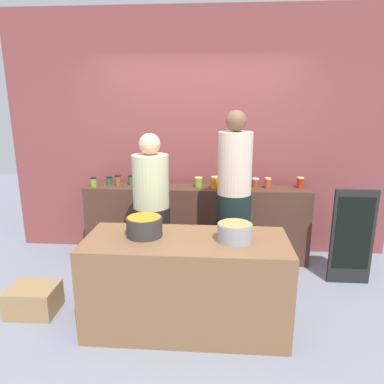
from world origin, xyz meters
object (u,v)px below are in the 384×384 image
preserve_jar_1 (109,181)px  preserve_jar_9 (255,183)px  preserve_jar_3 (132,180)px  cooking_pot_left (144,226)px  preserve_jar_2 (118,181)px  preserve_jar_4 (159,180)px  preserve_jar_6 (215,182)px  preserve_jar_11 (300,183)px  cook_with_tongs (152,220)px  chalkboard_sign (352,237)px  preserve_jar_5 (198,182)px  preserve_jar_0 (93,182)px  cooking_pot_center (235,232)px  preserve_jar_7 (226,181)px  preserve_jar_10 (268,183)px  cook_in_cap (234,210)px  bread_crate (34,300)px  preserve_jar_8 (239,184)px

preserve_jar_1 → preserve_jar_9: 1.79m
preserve_jar_3 → cooking_pot_left: preserve_jar_3 is taller
preserve_jar_2 → preserve_jar_3: size_ratio=1.11×
preserve_jar_4 → preserve_jar_6: size_ratio=0.91×
preserve_jar_11 → cook_with_tongs: 1.83m
preserve_jar_6 → chalkboard_sign: 1.61m
preserve_jar_2 → chalkboard_sign: (2.64, -0.51, -0.45)m
preserve_jar_9 → chalkboard_sign: chalkboard_sign is taller
preserve_jar_9 → preserve_jar_5: bearing=-176.2°
preserve_jar_0 → cooking_pot_center: preserve_jar_0 is taller
preserve_jar_1 → cooking_pot_left: 1.59m
preserve_jar_11 → preserve_jar_2: bearing=-178.5°
preserve_jar_3 → cooking_pot_left: (0.45, -1.42, -0.08)m
preserve_jar_0 → preserve_jar_6: 1.46m
cooking_pot_left → cook_with_tongs: cook_with_tongs is taller
preserve_jar_6 → preserve_jar_9: 0.50m
preserve_jar_0 → preserve_jar_1: bearing=34.5°
preserve_jar_7 → preserve_jar_10: bearing=-6.2°
preserve_jar_0 → preserve_jar_10: bearing=1.7°
cook_in_cap → chalkboard_sign: size_ratio=1.76×
preserve_jar_5 → cook_in_cap: bearing=-58.9°
preserve_jar_10 → cooking_pot_center: size_ratio=0.45×
cook_in_cap → bread_crate: bearing=-160.1°
preserve_jar_4 → cooking_pot_center: preserve_jar_4 is taller
preserve_jar_3 → preserve_jar_2: bearing=-155.7°
preserve_jar_3 → chalkboard_sign: 2.60m
preserve_jar_2 → preserve_jar_3: 0.17m
preserve_jar_3 → bread_crate: (-0.63, -1.38, -0.85)m
cooking_pot_left → bread_crate: (-1.08, 0.04, -0.77)m
preserve_jar_0 → preserve_jar_7: bearing=4.1°
preserve_jar_0 → preserve_jar_2: bearing=9.4°
preserve_jar_8 → cooking_pot_left: (-0.86, -1.31, -0.08)m
preserve_jar_2 → preserve_jar_3: (0.15, 0.07, -0.01)m
preserve_jar_11 → preserve_jar_8: bearing=-172.4°
preserve_jar_3 → cooking_pot_center: bearing=-50.9°
preserve_jar_0 → preserve_jar_6: bearing=0.5°
preserve_jar_1 → preserve_jar_10: (1.93, -0.05, 0.01)m
preserve_jar_9 → preserve_jar_11: 0.53m
preserve_jar_2 → cook_with_tongs: cook_with_tongs is taller
cooking_pot_left → cook_in_cap: cook_in_cap is taller
preserve_jar_9 → preserve_jar_8: bearing=-150.7°
preserve_jar_1 → preserve_jar_11: bearing=-0.2°
cooking_pot_left → preserve_jar_6: bearing=66.4°
cook_with_tongs → bread_crate: cook_with_tongs is taller
preserve_jar_7 → preserve_jar_9: (0.35, 0.01, -0.01)m
preserve_jar_2 → chalkboard_sign: bearing=-10.9°
cooking_pot_center → cook_with_tongs: bearing=138.9°
preserve_jar_0 → preserve_jar_6: size_ratio=0.78×
preserve_jar_11 → cooking_pot_center: (-0.83, -1.47, -0.09)m
preserve_jar_6 → chalkboard_sign: preserve_jar_6 is taller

